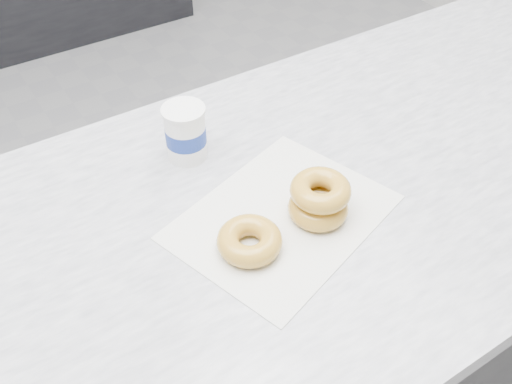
# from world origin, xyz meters

# --- Properties ---
(ground) EXTENTS (5.00, 5.00, 0.00)m
(ground) POSITION_xyz_m (0.00, 0.00, 0.00)
(ground) COLOR gray
(ground) RESTS_ON ground
(wax_paper) EXTENTS (0.40, 0.35, 0.00)m
(wax_paper) POSITION_xyz_m (0.17, -0.63, 0.90)
(wax_paper) COLOR silver
(wax_paper) RESTS_ON counter
(donut_single) EXTENTS (0.13, 0.13, 0.04)m
(donut_single) POSITION_xyz_m (0.09, -0.66, 0.92)
(donut_single) COLOR gold
(donut_single) RESTS_ON wax_paper
(donut_stack) EXTENTS (0.14, 0.14, 0.07)m
(donut_stack) POSITION_xyz_m (0.23, -0.66, 0.94)
(donut_stack) COLOR gold
(donut_stack) RESTS_ON wax_paper
(coffee_cup) EXTENTS (0.09, 0.09, 0.10)m
(coffee_cup) POSITION_xyz_m (0.12, -0.41, 0.95)
(coffee_cup) COLOR white
(coffee_cup) RESTS_ON counter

